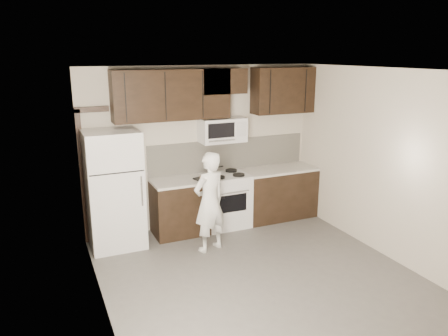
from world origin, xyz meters
TOP-DOWN VIEW (x-y plane):
  - floor at (0.00, 0.00)m, footprint 4.50×4.50m
  - back_wall at (0.00, 2.25)m, footprint 4.00×0.00m
  - ceiling at (0.00, 0.00)m, footprint 4.50×4.50m
  - counter_run at (0.60, 1.94)m, footprint 2.95×0.64m
  - stove at (0.30, 1.94)m, footprint 0.76×0.66m
  - backsplash at (0.50, 2.24)m, footprint 2.90×0.02m
  - upper_cabinets at (0.21, 2.08)m, footprint 3.48×0.35m
  - microwave at (0.30, 2.06)m, footprint 0.76×0.42m
  - refrigerator at (-1.55, 1.89)m, footprint 0.80×0.76m
  - door_trim at (-1.92, 2.21)m, footprint 0.50×0.08m
  - saucepan at (0.12, 2.09)m, footprint 0.32×0.19m
  - baking_tray at (-0.06, 1.81)m, footprint 0.46×0.38m
  - pizza at (-0.06, 1.81)m, footprint 0.32×0.32m
  - person at (-0.30, 1.16)m, footprint 0.64×0.52m

SIDE VIEW (x-z plane):
  - floor at x=0.00m, z-range 0.00..0.00m
  - counter_run at x=0.60m, z-range 0.00..0.91m
  - stove at x=0.30m, z-range -0.01..0.93m
  - person at x=-0.30m, z-range 0.00..1.52m
  - refrigerator at x=-1.55m, z-range 0.00..1.80m
  - baking_tray at x=-0.06m, z-range 0.91..0.93m
  - pizza at x=-0.06m, z-range 0.93..0.95m
  - saucepan at x=0.12m, z-range 0.89..1.07m
  - backsplash at x=0.50m, z-range 0.91..1.45m
  - door_trim at x=-1.92m, z-range 0.19..2.31m
  - back_wall at x=0.00m, z-range -0.65..3.35m
  - microwave at x=0.30m, z-range 1.45..1.85m
  - upper_cabinets at x=0.21m, z-range 1.89..2.67m
  - ceiling at x=0.00m, z-range 2.70..2.70m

